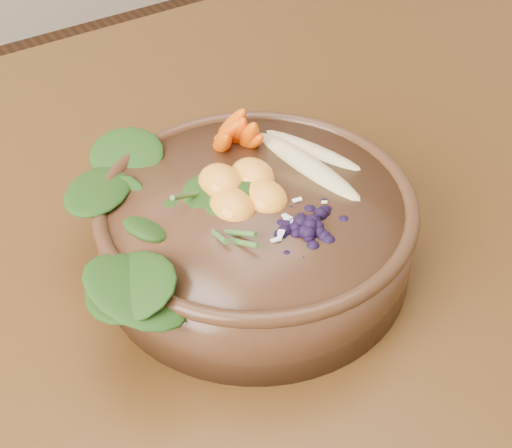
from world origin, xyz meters
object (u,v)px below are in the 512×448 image
object	(u,v)px
carrot_cluster	(230,108)
blueberry_pile	(312,210)
stoneware_bowl	(256,233)
kale_heap	(171,177)
mandarin_cluster	(242,177)
dining_table	(288,272)
banana_halves	(310,145)

from	to	relation	value
carrot_cluster	blueberry_pile	distance (m)	0.14
stoneware_bowl	kale_heap	xyz separation A→B (m)	(-0.05, 0.04, 0.06)
carrot_cluster	mandarin_cluster	world-z (taller)	carrot_cluster
kale_heap	stoneware_bowl	bearing A→B (deg)	-37.84
stoneware_bowl	kale_heap	bearing A→B (deg)	142.16
dining_table	mandarin_cluster	distance (m)	0.20
banana_halves	mandarin_cluster	size ratio (longest dim) A/B	1.84
stoneware_bowl	banana_halves	bearing A→B (deg)	18.04
mandarin_cluster	dining_table	bearing A→B (deg)	22.56
kale_heap	dining_table	bearing A→B (deg)	2.48
carrot_cluster	mandarin_cluster	distance (m)	0.07
kale_heap	carrot_cluster	distance (m)	0.09
dining_table	carrot_cluster	xyz separation A→B (m)	(-0.05, 0.03, 0.20)
dining_table	banana_halves	xyz separation A→B (m)	(0.00, -0.02, 0.18)
stoneware_bowl	mandarin_cluster	distance (m)	0.05
stoneware_bowl	mandarin_cluster	size ratio (longest dim) A/B	3.15
mandarin_cluster	blueberry_pile	bearing A→B (deg)	-73.97
blueberry_pile	stoneware_bowl	bearing A→B (deg)	108.16
carrot_cluster	kale_heap	bearing A→B (deg)	-169.49
blueberry_pile	carrot_cluster	bearing A→B (deg)	85.74
mandarin_cluster	stoneware_bowl	bearing A→B (deg)	-81.05
banana_halves	blueberry_pile	bearing A→B (deg)	-141.51
banana_halves	blueberry_pile	xyz separation A→B (m)	(-0.06, -0.08, 0.01)
kale_heap	blueberry_pile	size ratio (longest dim) A/B	1.42
carrot_cluster	blueberry_pile	size ratio (longest dim) A/B	0.60
stoneware_bowl	banana_halves	xyz separation A→B (m)	(0.07, 0.02, 0.05)
stoneware_bowl	kale_heap	distance (m)	0.09
kale_heap	mandarin_cluster	world-z (taller)	kale_heap
carrot_cluster	mandarin_cluster	size ratio (longest dim) A/B	0.87
dining_table	kale_heap	world-z (taller)	kale_heap
mandarin_cluster	carrot_cluster	bearing A→B (deg)	65.49
carrot_cluster	banana_halves	world-z (taller)	carrot_cluster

